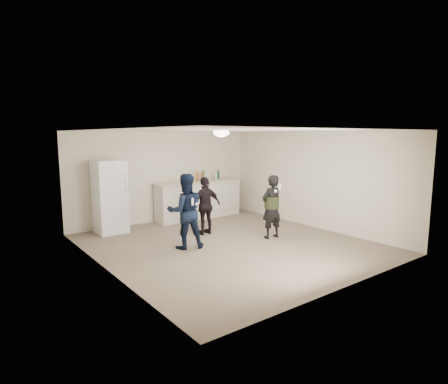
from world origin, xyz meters
TOP-DOWN VIEW (x-y plane):
  - floor at (0.00, 0.00)m, footprint 6.00×6.00m
  - ceiling at (0.00, 0.00)m, footprint 6.00×6.00m
  - wall_back at (0.00, 3.00)m, footprint 6.00×0.00m
  - wall_front at (0.00, -3.00)m, footprint 6.00×0.00m
  - wall_left at (-2.75, 0.00)m, footprint 0.00×6.00m
  - wall_right at (2.75, 0.00)m, footprint 0.00×6.00m
  - counter at (0.94, 2.67)m, footprint 2.60×0.56m
  - counter_top at (0.94, 2.67)m, footprint 2.68×0.64m
  - fridge at (-1.72, 2.60)m, footprint 0.70×0.70m
  - fridge_handle at (-1.44, 2.23)m, footprint 0.02×0.02m
  - ceiling_dome at (0.00, 0.30)m, footprint 0.36×0.36m
  - shaker at (0.68, 2.57)m, footprint 0.08×0.08m
  - man at (-0.92, 0.35)m, footprint 0.94×0.83m
  - woman at (1.11, -0.18)m, footprint 0.56×0.39m
  - camo_shorts at (1.11, -0.18)m, footprint 0.34×0.34m
  - spectator at (0.07, 1.03)m, footprint 0.83×0.36m
  - remote_man at (-0.92, 0.07)m, footprint 0.04×0.04m
  - nunchuk_man at (-0.80, 0.10)m, footprint 0.07×0.07m
  - remote_woman at (1.11, -0.43)m, footprint 0.04×0.04m
  - nunchuk_woman at (1.01, -0.40)m, footprint 0.07×0.07m
  - bottle_cluster at (1.28, 2.73)m, footprint 0.90×0.19m

SIDE VIEW (x-z plane):
  - floor at x=0.00m, z-range 0.00..0.00m
  - counter at x=0.94m, z-range 0.00..1.05m
  - spectator at x=0.07m, z-range 0.00..1.41m
  - woman at x=1.11m, z-range 0.00..1.49m
  - man at x=-0.92m, z-range 0.00..1.61m
  - camo_shorts at x=1.11m, z-range 0.71..0.99m
  - fridge at x=-1.72m, z-range 0.00..1.80m
  - nunchuk_man at x=-0.80m, z-range 0.95..1.01m
  - remote_man at x=-0.92m, z-range 0.98..1.12m
  - counter_top at x=0.94m, z-range 1.05..1.09m
  - nunchuk_woman at x=1.01m, z-range 1.11..1.18m
  - shaker at x=0.68m, z-range 1.09..1.26m
  - bottle_cluster at x=1.28m, z-range 1.08..1.33m
  - wall_back at x=0.00m, z-range -1.75..4.25m
  - wall_front at x=0.00m, z-range -1.75..4.25m
  - wall_left at x=-2.75m, z-range -1.75..4.25m
  - wall_right at x=2.75m, z-range -1.75..4.25m
  - remote_woman at x=1.11m, z-range 1.18..1.32m
  - fridge_handle at x=-1.44m, z-range 1.00..1.60m
  - ceiling_dome at x=0.00m, z-range 2.37..2.53m
  - ceiling at x=0.00m, z-range 2.50..2.50m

